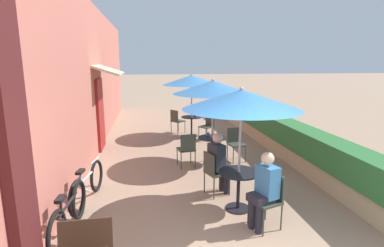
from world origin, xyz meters
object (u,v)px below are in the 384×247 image
(patio_umbrella_far, at_px, (192,80))
(bicycle_leaning, at_px, (69,214))
(cafe_chair_far_left, at_px, (208,124))
(patio_table_near, at_px, (238,183))
(seated_patron_near_right, at_px, (264,188))
(seated_patron_near_left, at_px, (219,161))
(cafe_chair_near_right, at_px, (269,196))
(patio_table_far, at_px, (192,123))
(patio_table_mid, at_px, (212,145))
(coffee_cup_mid, at_px, (208,134))
(bicycle_second, at_px, (87,185))
(patio_umbrella_mid, at_px, (213,87))
(coffee_cup_far, at_px, (195,116))
(patio_umbrella_near, at_px, (241,100))
(cafe_chair_mid_right, at_px, (235,141))
(cafe_chair_mid_left, at_px, (187,148))
(cafe_chair_near_left, at_px, (214,170))
(cafe_chair_far_right, at_px, (176,120))

(patio_umbrella_far, distance_m, bicycle_leaning, 6.63)
(cafe_chair_far_left, relative_size, bicycle_leaning, 0.52)
(patio_table_near, distance_m, bicycle_leaning, 2.80)
(seated_patron_near_right, bearing_deg, seated_patron_near_left, -2.90)
(cafe_chair_near_right, distance_m, patio_table_far, 6.04)
(seated_patron_near_left, xyz_separation_m, patio_table_far, (0.16, 4.72, -0.20))
(patio_table_mid, xyz_separation_m, coffee_cup_mid, (-0.07, 0.15, 0.26))
(bicycle_second, bearing_deg, patio_table_near, -4.39)
(cafe_chair_near_right, distance_m, bicycle_second, 3.27)
(seated_patron_near_left, height_order, patio_umbrella_mid, patio_umbrella_mid)
(patio_table_mid, relative_size, cafe_chair_far_left, 0.82)
(seated_patron_near_right, relative_size, coffee_cup_far, 13.89)
(patio_umbrella_near, xyz_separation_m, bicycle_second, (-2.70, 0.67, -1.63))
(cafe_chair_far_left, bearing_deg, cafe_chair_near_right, 141.46)
(seated_patron_near_right, height_order, cafe_chair_mid_right, seated_patron_near_right)
(seated_patron_near_right, bearing_deg, patio_table_far, -17.17)
(patio_umbrella_mid, distance_m, cafe_chair_far_left, 2.86)
(patio_umbrella_mid, bearing_deg, cafe_chair_mid_left, -164.01)
(patio_umbrella_near, height_order, coffee_cup_mid, patio_umbrella_near)
(seated_patron_near_right, bearing_deg, patio_umbrella_mid, -16.80)
(patio_umbrella_near, height_order, cafe_chair_near_left, patio_umbrella_near)
(patio_table_mid, xyz_separation_m, cafe_chair_far_left, (0.39, 2.44, 0.03))
(cafe_chair_far_right, bearing_deg, coffee_cup_mid, -28.46)
(cafe_chair_mid_left, bearing_deg, bicycle_second, -152.34)
(patio_table_far, relative_size, cafe_chair_far_left, 0.82)
(patio_table_mid, height_order, cafe_chair_far_left, cafe_chair_far_left)
(patio_table_near, height_order, bicycle_second, bicycle_second)
(patio_table_far, bearing_deg, cafe_chair_far_right, 133.35)
(coffee_cup_mid, height_order, patio_umbrella_far, patio_umbrella_far)
(patio_table_near, bearing_deg, cafe_chair_mid_right, 74.52)
(seated_patron_near_left, relative_size, cafe_chair_mid_right, 1.44)
(cafe_chair_mid_right, bearing_deg, coffee_cup_far, -85.66)
(coffee_cup_mid, bearing_deg, patio_umbrella_mid, -63.98)
(patio_table_near, xyz_separation_m, cafe_chair_far_left, (0.44, 4.88, 0.03))
(patio_table_far, bearing_deg, coffee_cup_far, -43.78)
(cafe_chair_near_right, height_order, cafe_chair_mid_left, same)
(cafe_chair_near_right, bearing_deg, cafe_chair_far_left, -20.86)
(seated_patron_near_left, bearing_deg, patio_table_far, 158.65)
(patio_table_near, bearing_deg, patio_table_far, 90.42)
(coffee_cup_mid, height_order, cafe_chair_far_left, cafe_chair_far_left)
(cafe_chair_near_left, relative_size, bicycle_second, 0.53)
(cafe_chair_near_right, relative_size, patio_table_far, 1.22)
(cafe_chair_mid_left, bearing_deg, coffee_cup_far, 67.58)
(coffee_cup_mid, bearing_deg, cafe_chair_far_right, 98.64)
(bicycle_second, bearing_deg, coffee_cup_far, 68.65)
(patio_umbrella_near, relative_size, cafe_chair_mid_right, 2.51)
(cafe_chair_far_left, bearing_deg, cafe_chair_mid_right, 150.22)
(patio_table_near, height_order, coffee_cup_far, coffee_cup_far)
(seated_patron_near_right, relative_size, cafe_chair_mid_right, 1.44)
(cafe_chair_near_left, xyz_separation_m, bicycle_leaning, (-2.46, -1.06, -0.17))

